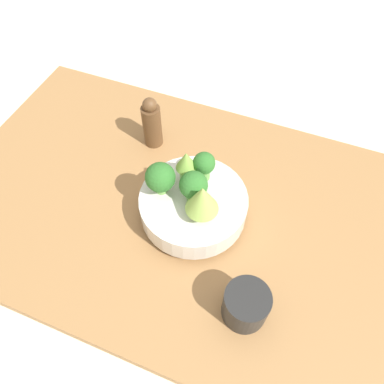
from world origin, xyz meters
TOP-DOWN VIEW (x-y plane):
  - ground_plane at (0.00, 0.00)m, footprint 6.00×6.00m
  - table at (0.00, 0.00)m, footprint 1.17×0.67m
  - bowl at (0.00, 0.01)m, footprint 0.23×0.23m
  - romanesco_piece_near at (0.03, -0.03)m, footprint 0.04×0.04m
  - broccoli_floret_right at (0.07, 0.02)m, footprint 0.06×0.06m
  - broccoli_floret_front at (-0.00, -0.05)m, footprint 0.05×0.05m
  - romanesco_piece_far at (-0.03, 0.05)m, footprint 0.07×0.07m
  - broccoli_floret_center at (0.00, 0.01)m, footprint 0.06×0.06m
  - cup at (-0.17, 0.18)m, footprint 0.09×0.09m
  - pepper_mill at (0.18, -0.16)m, footprint 0.05×0.05m

SIDE VIEW (x-z plane):
  - ground_plane at x=0.00m, z-range 0.00..0.00m
  - table at x=0.00m, z-range 0.00..0.04m
  - cup at x=-0.17m, z-range 0.04..0.12m
  - bowl at x=0.00m, z-range 0.04..0.11m
  - pepper_mill at x=0.18m, z-range 0.03..0.18m
  - broccoli_floret_front at x=0.00m, z-range 0.11..0.18m
  - broccoli_floret_center at x=0.00m, z-range 0.11..0.19m
  - broccoli_floret_right at x=0.07m, z-range 0.11..0.19m
  - romanesco_piece_near at x=0.03m, z-range 0.12..0.20m
  - romanesco_piece_far at x=-0.03m, z-range 0.12..0.21m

